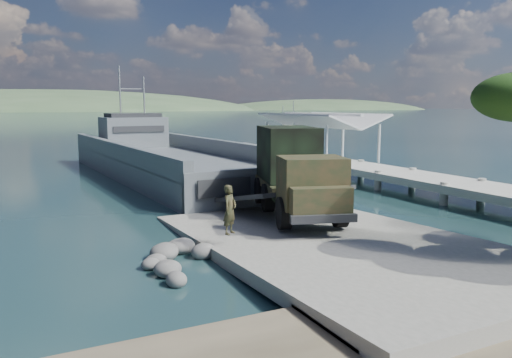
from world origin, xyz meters
name	(u,v)px	position (x,y,z in m)	size (l,w,h in m)	color
ground	(321,245)	(0.00, 0.00, 0.00)	(1400.00, 1400.00, 0.00)	#193A3C
boat_ramp	(335,245)	(0.00, -1.00, 0.25)	(10.00, 18.00, 0.50)	slate
shoreline_rocks	(178,261)	(-6.20, 0.50, 0.00)	(3.20, 5.60, 0.90)	#565654
distant_headlands	(71,111)	(50.00, 560.00, 0.00)	(1000.00, 240.00, 48.00)	#365132
pier	(326,155)	(13.00, 18.77, 1.60)	(6.40, 44.00, 6.10)	#98988F
landing_craft	(169,166)	(0.15, 23.14, 0.87)	(10.84, 36.08, 10.59)	#505A5E
military_truck	(295,171)	(1.08, 4.10, 2.64)	(5.35, 9.64, 4.29)	black
soldier	(230,219)	(-4.13, 0.29, 1.48)	(0.71, 0.47, 1.95)	black
sailboat_near	(283,153)	(17.46, 34.44, 0.32)	(2.67, 5.18, 6.07)	silver
sailboat_far	(294,149)	(20.85, 37.67, 0.36)	(2.18, 5.64, 6.70)	silver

